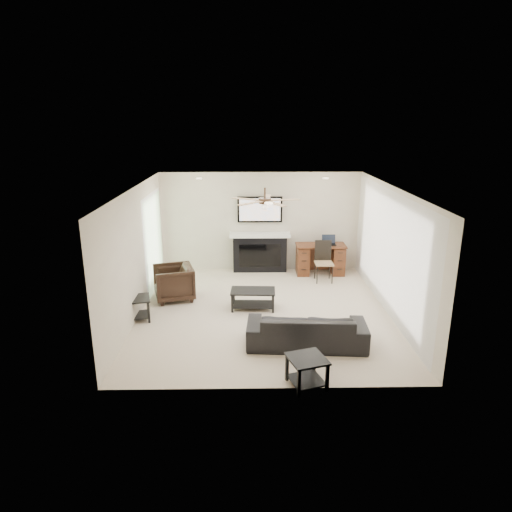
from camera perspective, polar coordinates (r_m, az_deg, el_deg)
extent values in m
plane|color=beige|center=(9.32, 1.06, -6.95)|extent=(5.50, 5.50, 0.00)
cube|color=white|center=(8.62, 1.15, 8.45)|extent=(5.00, 5.50, 0.04)
cube|color=beige|center=(11.55, 0.60, 4.28)|extent=(5.00, 0.04, 2.50)
cube|color=beige|center=(6.30, 2.01, -6.60)|extent=(5.00, 0.04, 2.50)
cube|color=beige|center=(9.14, -14.76, 0.35)|extent=(0.04, 5.50, 2.50)
cube|color=beige|center=(9.32, 16.65, 0.50)|extent=(0.04, 5.50, 2.50)
cube|color=silver|center=(9.40, 16.17, 0.56)|extent=(0.04, 5.10, 2.40)
cube|color=#93BC89|center=(10.65, -12.60, 1.68)|extent=(0.04, 1.80, 2.10)
cylinder|color=#382619|center=(8.76, 1.11, 6.92)|extent=(1.40, 1.40, 0.30)
imported|color=black|center=(7.95, 6.33, -9.07)|extent=(2.08, 0.93, 0.59)
imported|color=black|center=(9.97, -10.26, -3.30)|extent=(1.01, 0.99, 0.75)
cube|color=black|center=(9.39, -0.39, -5.44)|extent=(0.92, 0.54, 0.40)
cube|color=black|center=(6.87, 6.36, -14.18)|extent=(0.65, 0.65, 0.45)
cube|color=black|center=(9.17, -14.64, -6.39)|extent=(0.61, 0.61, 0.45)
cube|color=black|center=(11.45, 0.49, 2.65)|extent=(1.52, 0.34, 1.91)
cube|color=#412110|center=(11.51, 8.03, -0.41)|extent=(1.22, 0.56, 0.76)
cube|color=black|center=(10.97, 8.49, -0.73)|extent=(0.42, 0.44, 0.97)
cube|color=black|center=(11.39, 9.14, 1.95)|extent=(0.33, 0.24, 0.23)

